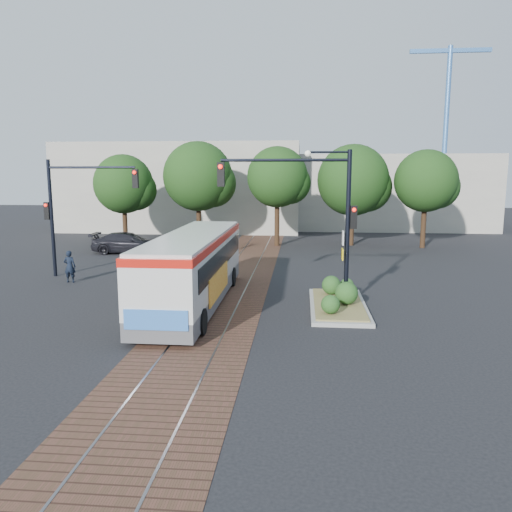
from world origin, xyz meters
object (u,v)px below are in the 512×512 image
Objects in this scene: signal_pole_left at (72,202)px; officer at (70,267)px; traffic_island at (339,299)px; signal_pole_main at (316,203)px; city_bus at (194,265)px; parked_car at (128,243)px.

signal_pole_left reaches higher than officer.
traffic_island is 0.87× the size of signal_pole_main.
traffic_island is at bearing 163.57° from officer.
signal_pole_left is (-12.23, 4.80, -0.29)m from signal_pole_main.
city_bus is at bearing 152.37° from officer.
signal_pole_left is 8.34m from parked_car.
parked_car is (0.06, 7.71, -3.17)m from signal_pole_left.
signal_pole_main reaches higher than officer.
traffic_island is at bearing -20.36° from signal_pole_left.
traffic_island is at bearing -5.36° from signal_pole_main.
signal_pole_main is 17.79m from parked_car.
signal_pole_left is at bearing 176.62° from parked_car.
traffic_island is 3.28× the size of officer.
parked_car is at bearing 89.52° from signal_pole_left.
city_bus is 5.51m from signal_pole_main.
traffic_island is 3.95m from signal_pole_main.
signal_pole_main is (-0.96, 0.09, 3.83)m from traffic_island.
signal_pole_left reaches higher than parked_car.
traffic_island is 13.29m from officer.
city_bus is 1.81× the size of signal_pole_main.
city_bus is 6.86× the size of officer.
city_bus is at bearing -33.61° from signal_pole_left.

